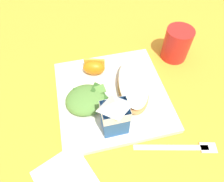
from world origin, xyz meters
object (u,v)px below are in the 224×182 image
orange_wedge_front (94,67)px  metal_fork (182,147)px  paper_napkin (65,179)px  drinking_red_cup (177,44)px  cheesy_pizza_bread (132,84)px  milk_carton (115,115)px  white_plate (112,95)px  green_salad_pile (86,100)px

orange_wedge_front → metal_fork: bearing=121.1°
paper_napkin → drinking_red_cup: 0.46m
orange_wedge_front → drinking_red_cup: size_ratio=0.70×
cheesy_pizza_bread → milk_carton: milk_carton is taller
cheesy_pizza_bread → orange_wedge_front: orange_wedge_front is taller
orange_wedge_front → metal_fork: 0.30m
milk_carton → paper_napkin: bearing=33.3°
orange_wedge_front → metal_fork: orange_wedge_front is taller
paper_napkin → metal_fork: 0.26m
metal_fork → cheesy_pizza_bread: bearing=-69.4°
white_plate → milk_carton: size_ratio=2.55×
cheesy_pizza_bread → paper_napkin: 0.27m
white_plate → orange_wedge_front: orange_wedge_front is taller
milk_carton → orange_wedge_front: 0.18m
cheesy_pizza_bread → green_salad_pile: 0.13m
paper_napkin → milk_carton: bearing=-146.7°
orange_wedge_front → drinking_red_cup: (-0.25, -0.02, 0.01)m
metal_fork → drinking_red_cup: 0.30m
milk_carton → paper_napkin: (0.13, 0.08, -0.07)m
green_salad_pile → drinking_red_cup: bearing=-156.8°
orange_wedge_front → drinking_red_cup: 0.25m
milk_carton → metal_fork: (-0.14, 0.08, -0.07)m
drinking_red_cup → cheesy_pizza_bread: bearing=31.8°
orange_wedge_front → milk_carton: bearing=95.0°
milk_carton → metal_fork: bearing=150.9°
white_plate → metal_fork: (-0.12, 0.17, -0.01)m
milk_carton → white_plate: bearing=-99.6°
green_salad_pile → metal_fork: green_salad_pile is taller
cheesy_pizza_bread → drinking_red_cup: 0.19m
cheesy_pizza_bread → metal_fork: cheesy_pizza_bread is taller
green_salad_pile → orange_wedge_front: size_ratio=1.54×
drinking_red_cup → paper_napkin: bearing=38.2°
cheesy_pizza_bread → white_plate: bearing=4.7°
milk_carton → drinking_red_cup: bearing=-139.4°
white_plate → green_salad_pile: size_ratio=2.69×
metal_fork → drinking_red_cup: bearing=-109.2°
white_plate → metal_fork: bearing=125.2°
paper_napkin → drinking_red_cup: (-0.36, -0.29, 0.05)m
green_salad_pile → orange_wedge_front: bearing=-110.6°
white_plate → paper_napkin: (0.14, 0.18, -0.01)m
orange_wedge_front → metal_fork: size_ratio=0.36×
paper_napkin → white_plate: bearing=-128.5°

